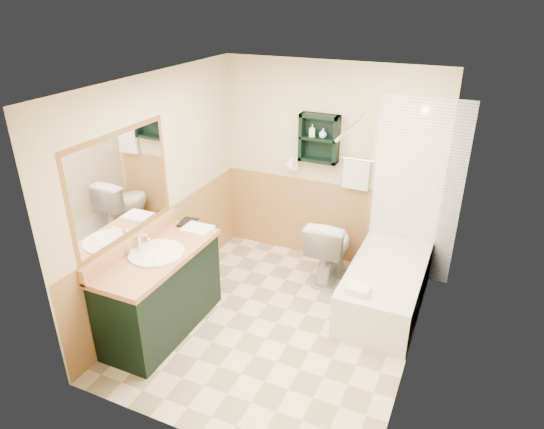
% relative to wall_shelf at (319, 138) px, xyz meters
% --- Properties ---
extents(floor, '(3.00, 3.00, 0.00)m').
position_rel_wall_shelf_xyz_m(floor, '(0.10, -1.41, -1.55)').
color(floor, beige).
rests_on(floor, ground).
extents(back_wall, '(2.60, 0.04, 2.40)m').
position_rel_wall_shelf_xyz_m(back_wall, '(0.10, 0.11, -0.35)').
color(back_wall, '#F2E8BD').
rests_on(back_wall, ground).
extents(left_wall, '(0.04, 3.00, 2.40)m').
position_rel_wall_shelf_xyz_m(left_wall, '(-1.22, -1.41, -0.35)').
color(left_wall, '#F2E8BD').
rests_on(left_wall, ground).
extents(right_wall, '(0.04, 3.00, 2.40)m').
position_rel_wall_shelf_xyz_m(right_wall, '(1.42, -1.41, -0.35)').
color(right_wall, '#F2E8BD').
rests_on(right_wall, ground).
extents(ceiling, '(2.60, 3.00, 0.04)m').
position_rel_wall_shelf_xyz_m(ceiling, '(0.10, -1.41, 0.87)').
color(ceiling, white).
rests_on(ceiling, back_wall).
extents(wainscot_left, '(2.98, 2.98, 1.00)m').
position_rel_wall_shelf_xyz_m(wainscot_left, '(-1.19, -1.41, -1.05)').
color(wainscot_left, tan).
rests_on(wainscot_left, left_wall).
extents(wainscot_back, '(2.58, 2.58, 1.00)m').
position_rel_wall_shelf_xyz_m(wainscot_back, '(0.10, 0.08, -1.05)').
color(wainscot_back, tan).
rests_on(wainscot_back, back_wall).
extents(mirror_frame, '(1.30, 1.30, 1.00)m').
position_rel_wall_shelf_xyz_m(mirror_frame, '(-1.17, -1.96, -0.05)').
color(mirror_frame, brown).
rests_on(mirror_frame, left_wall).
extents(mirror_glass, '(1.20, 1.20, 0.90)m').
position_rel_wall_shelf_xyz_m(mirror_glass, '(-1.17, -1.96, -0.05)').
color(mirror_glass, white).
rests_on(mirror_glass, left_wall).
extents(tile_right, '(1.50, 1.50, 2.10)m').
position_rel_wall_shelf_xyz_m(tile_right, '(1.38, -0.66, -0.50)').
color(tile_right, white).
rests_on(tile_right, right_wall).
extents(tile_back, '(0.95, 0.95, 2.10)m').
position_rel_wall_shelf_xyz_m(tile_back, '(1.13, 0.07, -0.50)').
color(tile_back, white).
rests_on(tile_back, back_wall).
extents(tile_accent, '(1.50, 1.50, 0.10)m').
position_rel_wall_shelf_xyz_m(tile_accent, '(1.37, -0.66, 0.35)').
color(tile_accent, '#124129').
rests_on(tile_accent, right_wall).
extents(wall_shelf, '(0.45, 0.15, 0.55)m').
position_rel_wall_shelf_xyz_m(wall_shelf, '(0.00, 0.00, 0.00)').
color(wall_shelf, black).
rests_on(wall_shelf, back_wall).
extents(hair_dryer, '(0.10, 0.24, 0.18)m').
position_rel_wall_shelf_xyz_m(hair_dryer, '(-0.30, 0.02, -0.35)').
color(hair_dryer, white).
rests_on(hair_dryer, back_wall).
extents(towel_bar, '(0.40, 0.06, 0.40)m').
position_rel_wall_shelf_xyz_m(towel_bar, '(0.45, 0.04, -0.20)').
color(towel_bar, white).
rests_on(towel_bar, back_wall).
extents(curtain_rod, '(0.03, 1.60, 0.03)m').
position_rel_wall_shelf_xyz_m(curtain_rod, '(0.63, -0.66, 0.45)').
color(curtain_rod, silver).
rests_on(curtain_rod, back_wall).
extents(shower_curtain, '(1.05, 1.05, 1.70)m').
position_rel_wall_shelf_xyz_m(shower_curtain, '(0.63, -0.48, -0.40)').
color(shower_curtain, beige).
rests_on(shower_curtain, curtain_rod).
extents(vanity, '(0.59, 1.35, 0.86)m').
position_rel_wall_shelf_xyz_m(vanity, '(-0.89, -1.93, -1.12)').
color(vanity, black).
rests_on(vanity, ground).
extents(bathtub, '(0.73, 1.50, 0.49)m').
position_rel_wall_shelf_xyz_m(bathtub, '(1.03, -0.68, -1.31)').
color(bathtub, silver).
rests_on(bathtub, ground).
extents(toilet, '(0.47, 0.80, 0.77)m').
position_rel_wall_shelf_xyz_m(toilet, '(0.30, -0.35, -1.16)').
color(toilet, silver).
rests_on(toilet, ground).
extents(counter_towel, '(0.29, 0.23, 0.04)m').
position_rel_wall_shelf_xyz_m(counter_towel, '(-0.79, -1.38, -0.67)').
color(counter_towel, white).
rests_on(counter_towel, vanity).
extents(vanity_book, '(0.17, 0.04, 0.22)m').
position_rel_wall_shelf_xyz_m(vanity_book, '(-1.06, -1.29, -0.58)').
color(vanity_book, black).
rests_on(vanity_book, vanity).
extents(tub_towel, '(0.22, 0.18, 0.07)m').
position_rel_wall_shelf_xyz_m(tub_towel, '(0.86, -1.24, -1.03)').
color(tub_towel, white).
rests_on(tub_towel, bathtub).
extents(soap_bottle_a, '(0.10, 0.15, 0.06)m').
position_rel_wall_shelf_xyz_m(soap_bottle_a, '(-0.08, -0.01, 0.05)').
color(soap_bottle_a, silver).
rests_on(soap_bottle_a, wall_shelf).
extents(soap_bottle_b, '(0.10, 0.12, 0.08)m').
position_rel_wall_shelf_xyz_m(soap_bottle_b, '(0.05, -0.01, 0.06)').
color(soap_bottle_b, silver).
rests_on(soap_bottle_b, wall_shelf).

